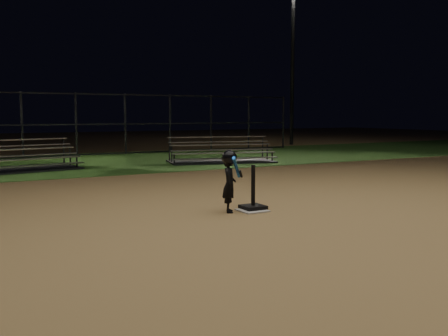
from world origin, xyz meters
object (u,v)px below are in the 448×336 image
Objects in this scene: bleacher_left at (12,165)px; bleacher_right at (221,157)px; batting_tee at (253,201)px; light_pole_right at (293,52)px; child_batter at (229,179)px; home_plate at (252,210)px.

bleacher_right is at bearing -14.96° from bleacher_left.
bleacher_left is (-2.95, 8.45, 0.03)m from batting_tee.
bleacher_right is 0.47× the size of light_pole_right.
child_batter is at bearing -104.09° from bleacher_right.
bleacher_right is (4.14, 7.85, -0.38)m from child_batter.
batting_tee is 8.71m from bleacher_right.
batting_tee is at bearing 51.57° from home_plate.
bleacher_right reaches higher than home_plate.
bleacher_left reaches higher than home_plate.
bleacher_right is at bearing 64.92° from batting_tee.
home_plate is 9.01m from bleacher_left.
bleacher_left is 16.89m from light_pole_right.
light_pole_right is at bearing 13.18° from bleacher_left.
home_plate is 0.11× the size of bleacher_left.
home_plate is 0.05× the size of light_pole_right.
bleacher_left is at bearing -171.12° from bleacher_right.
batting_tee is 0.20× the size of bleacher_right.
home_plate is 0.18m from batting_tee.
child_batter is at bearing -129.87° from light_pole_right.
light_pole_right is (8.24, 6.97, 4.77)m from bleacher_right.
light_pole_right reaches higher than child_batter.
home_plate is 0.43× the size of child_batter.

